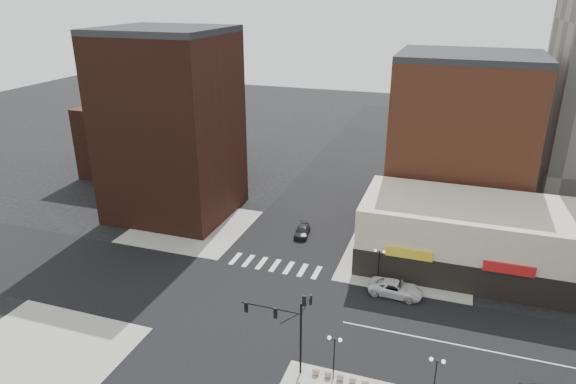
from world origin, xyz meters
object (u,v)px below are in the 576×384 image
(traffic_signal, at_px, (291,320))
(dark_sedan_north, at_px, (302,231))
(street_lamp_se_a, at_px, (334,347))
(street_lamp_ne, at_px, (379,258))
(street_lamp_se_b, at_px, (436,369))
(white_suv, at_px, (396,288))

(traffic_signal, bearing_deg, dark_sedan_north, 105.10)
(street_lamp_se_a, xyz_separation_m, dark_sedan_north, (-10.42, 24.84, -2.68))
(street_lamp_ne, height_order, dark_sedan_north, street_lamp_ne)
(street_lamp_se_a, height_order, street_lamp_ne, same)
(dark_sedan_north, bearing_deg, street_lamp_se_b, -60.53)
(traffic_signal, relative_size, street_lamp_se_b, 1.87)
(street_lamp_ne, distance_m, white_suv, 3.63)
(traffic_signal, bearing_deg, white_suv, 64.19)
(traffic_signal, distance_m, white_suv, 16.46)
(traffic_signal, bearing_deg, street_lamp_se_b, -0.82)
(traffic_signal, bearing_deg, street_lamp_ne, 73.25)
(traffic_signal, height_order, street_lamp_se_a, traffic_signal)
(traffic_signal, relative_size, dark_sedan_north, 1.84)
(traffic_signal, relative_size, white_suv, 1.37)
(street_lamp_se_a, xyz_separation_m, white_suv, (3.17, 14.50, -2.50))
(street_lamp_se_b, xyz_separation_m, dark_sedan_north, (-18.42, 24.84, -2.68))
(traffic_signal, xyz_separation_m, white_suv, (6.93, 14.33, -4.17))
(white_suv, bearing_deg, street_lamp_ne, 58.18)
(street_lamp_se_b, xyz_separation_m, white_suv, (-4.83, 14.50, -2.50))
(white_suv, xyz_separation_m, dark_sedan_north, (-13.59, 10.34, -0.18))
(street_lamp_se_a, distance_m, street_lamp_ne, 16.03)
(dark_sedan_north, bearing_deg, street_lamp_ne, -44.83)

